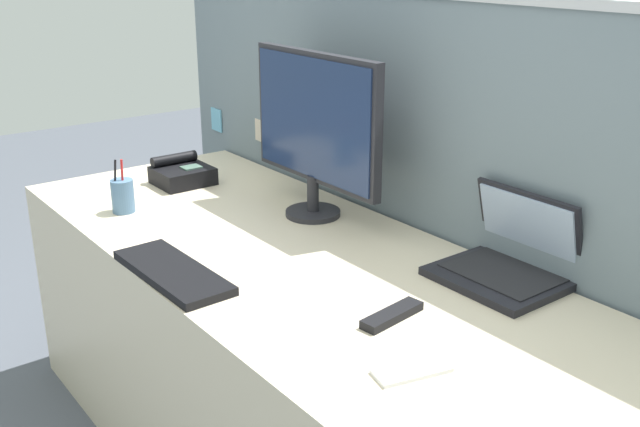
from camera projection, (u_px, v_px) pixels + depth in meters
The scene contains 9 objects.
desk at pixel (306, 377), 2.07m from camera, with size 2.19×0.80×0.72m, color beige.
cubicle_divider at pixel (423, 231), 2.21m from camera, with size 2.61×0.08×1.40m.
desktop_monitor at pixel (315, 124), 2.18m from camera, with size 0.56×0.17×0.50m.
laptop at pixel (510, 259), 1.83m from camera, with size 0.30×0.26×0.22m.
desk_phone at pixel (182, 174), 2.57m from camera, with size 0.17×0.18×0.09m.
keyboard_main at pixel (173, 272), 1.85m from camera, with size 0.39×0.14×0.02m, color black.
pen_cup at pixel (123, 196), 2.28m from camera, with size 0.07×0.07×0.17m.
cell_phone_white_slab at pixel (412, 371), 1.43m from camera, with size 0.06×0.15×0.01m, color silver.
tv_remote at pixel (392, 315), 1.64m from camera, with size 0.04×0.17×0.02m, color black.
Camera 1 is at (1.45, -1.05, 1.50)m, focal length 41.37 mm.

